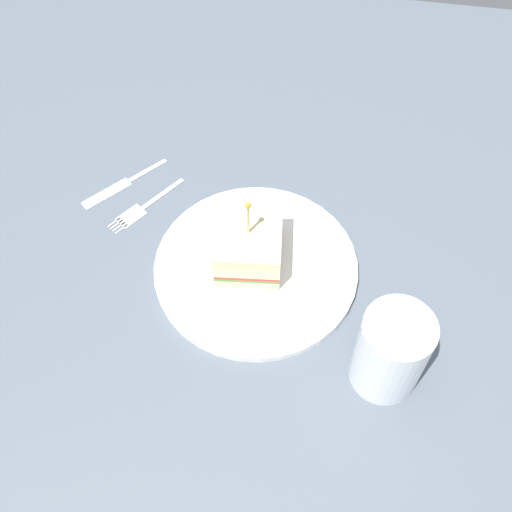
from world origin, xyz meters
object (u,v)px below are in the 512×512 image
drink_glass (390,355)px  fork (140,210)px  sandwich_half_center (249,246)px  plate (256,268)px  knife (121,185)px

drink_glass → fork: size_ratio=1.06×
sandwich_half_center → fork: size_ratio=1.02×
plate → fork: bearing=158.0°
drink_glass → knife: size_ratio=1.07×
plate → knife: 22.62cm
sandwich_half_center → knife: size_ratio=1.03×
knife → fork: bearing=-45.0°
plate → sandwich_half_center: 3.49cm
sandwich_half_center → drink_glass: (16.94, -12.11, 1.10)cm
drink_glass → plate: bearing=144.7°
plate → knife: bearing=152.9°
plate → fork: size_ratio=2.37×
sandwich_half_center → plate: bearing=-39.8°
sandwich_half_center → knife: (-19.11, 9.47, -3.56)cm
drink_glass → fork: drink_glass is taller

